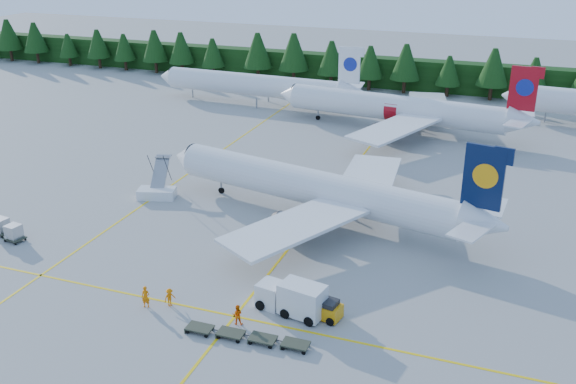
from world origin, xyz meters
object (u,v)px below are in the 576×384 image
(airstairs, at_px, (157,190))
(service_truck, at_px, (291,297))
(airliner_navy, at_px, (307,187))
(baggage_tug, at_px, (324,309))
(airliner_red, at_px, (390,108))

(airstairs, distance_m, service_truck, 30.01)
(airliner_navy, height_order, baggage_tug, airliner_navy)
(airliner_navy, xyz_separation_m, baggage_tug, (7.95, -19.08, -2.73))
(baggage_tug, bearing_deg, airliner_red, 107.26)
(airliner_red, height_order, airstairs, airliner_red)
(service_truck, distance_m, baggage_tug, 2.96)
(airliner_red, relative_size, airstairs, 6.21)
(airliner_red, distance_m, airstairs, 42.88)
(airstairs, xyz_separation_m, baggage_tug, (26.72, -18.04, -0.07))
(airliner_red, height_order, service_truck, airliner_red)
(airliner_navy, relative_size, baggage_tug, 12.15)
(airliner_navy, distance_m, service_truck, 20.03)
(airstairs, height_order, service_truck, airstairs)
(airliner_red, relative_size, service_truck, 6.60)
(service_truck, bearing_deg, airliner_red, 103.85)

